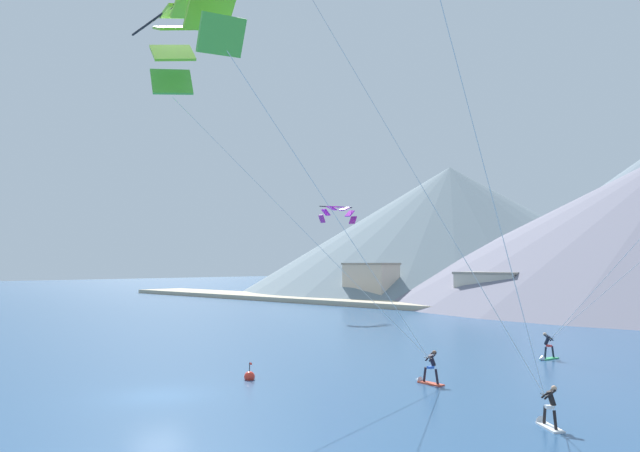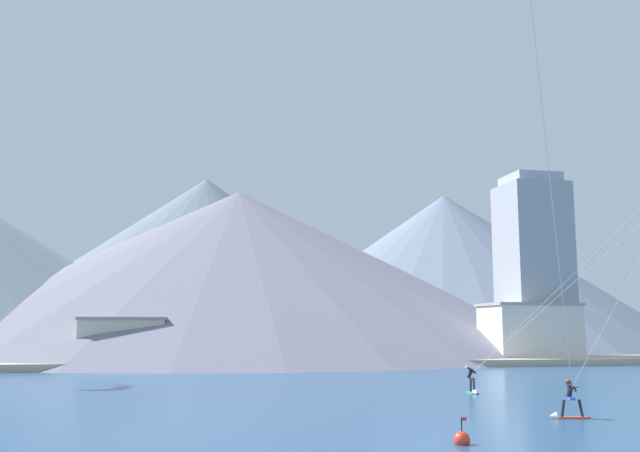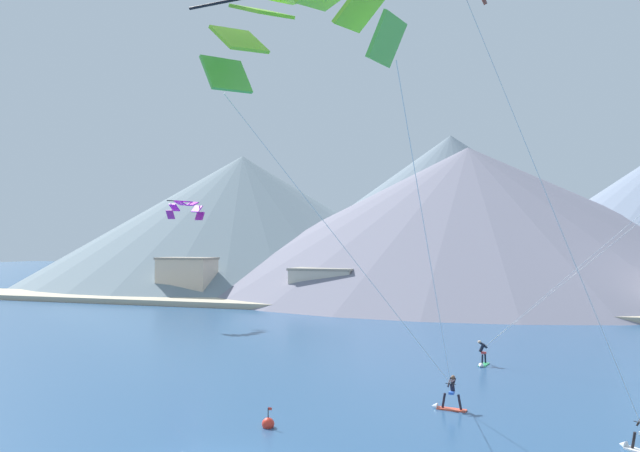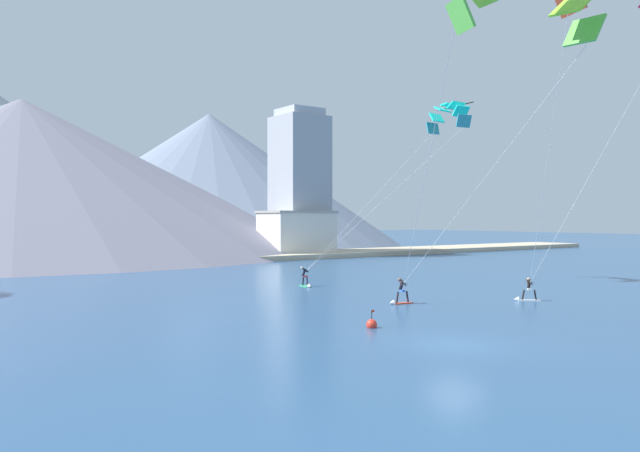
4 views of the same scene
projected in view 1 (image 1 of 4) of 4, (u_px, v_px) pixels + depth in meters
ground_plane at (160, 396)px, 28.35m from camera, size 400.00×400.00×0.00m
kitesurfer_near_lead at (428, 373)px, 31.28m from camera, size 1.78×0.71×1.73m
kitesurfer_near_trail at (547, 351)px, 39.15m from camera, size 0.74×1.78×1.72m
kitesurfer_mid_center at (547, 415)px, 23.01m from camera, size 1.61×1.40×1.62m
parafoil_kite_near_lead at (190, 35)px, 25.98m from camera, size 7.73×13.65×15.43m
parafoil_kite_distant_high_outer at (338, 212)px, 72.94m from camera, size 2.16×4.90×2.04m
race_marker_buoy at (249, 377)px, 32.27m from camera, size 0.56×0.56×1.02m
shoreline_strip at (606, 316)px, 67.11m from camera, size 180.00×10.00×0.70m
shore_building_promenade_mid at (492, 291)px, 79.21m from camera, size 8.57×5.23×4.93m
shore_building_quay_east at (371, 283)px, 95.71m from camera, size 8.10×4.73×6.09m
mountain_peak_west_ridge at (451, 230)px, 128.77m from camera, size 86.84×86.84×26.02m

